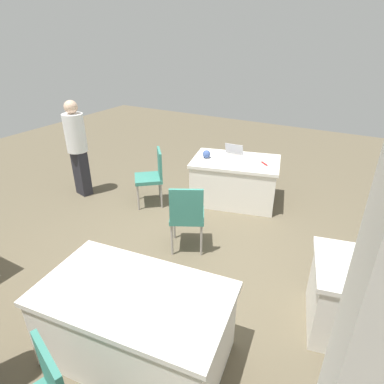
# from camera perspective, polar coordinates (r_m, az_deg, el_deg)

# --- Properties ---
(ground_plane) EXTENTS (14.40, 14.40, 0.00)m
(ground_plane) POSITION_cam_1_polar(r_m,az_deg,el_deg) (4.29, 0.06, -11.58)
(ground_plane) COLOR brown
(table_foreground) EXTENTS (1.59, 1.23, 0.75)m
(table_foreground) POSITION_cam_1_polar(r_m,az_deg,el_deg) (5.54, 7.53, 2.04)
(table_foreground) COLOR silver
(table_foreground) RESTS_ON ground
(table_mid_left) EXTENTS (1.70, 1.10, 0.75)m
(table_mid_left) POSITION_cam_1_polar(r_m,az_deg,el_deg) (3.06, -9.81, -21.99)
(table_mid_left) COLOR silver
(table_mid_left) RESTS_ON ground
(chair_tucked_right) EXTENTS (0.59, 0.59, 0.97)m
(chair_tucked_right) POSITION_cam_1_polar(r_m,az_deg,el_deg) (4.14, -0.92, -3.83)
(chair_tucked_right) COLOR #9E9993
(chair_tucked_right) RESTS_ON ground
(chair_aisle) EXTENTS (0.62, 0.62, 0.95)m
(chair_aisle) POSITION_cam_1_polar(r_m,az_deg,el_deg) (5.37, -6.99, 3.18)
(chair_aisle) COLOR #9E9993
(chair_aisle) RESTS_ON ground
(person_organiser) EXTENTS (0.41, 0.41, 1.67)m
(person_organiser) POSITION_cam_1_polar(r_m,az_deg,el_deg) (5.88, -19.66, 7.92)
(person_organiser) COLOR #26262D
(person_organiser) RESTS_ON ground
(laptop_silver) EXTENTS (0.33, 0.31, 0.21)m
(laptop_silver) POSITION_cam_1_polar(r_m,az_deg,el_deg) (5.51, 7.06, 6.54)
(laptop_silver) COLOR silver
(laptop_silver) RESTS_ON table_foreground
(yarn_ball) EXTENTS (0.13, 0.13, 0.13)m
(yarn_ball) POSITION_cam_1_polar(r_m,az_deg,el_deg) (5.43, 2.57, 6.70)
(yarn_ball) COLOR #3F5999
(yarn_ball) RESTS_ON table_foreground
(scissors_red) EXTENTS (0.16, 0.15, 0.01)m
(scissors_red) POSITION_cam_1_polar(r_m,az_deg,el_deg) (5.32, 12.62, 4.92)
(scissors_red) COLOR red
(scissors_red) RESTS_ON table_foreground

